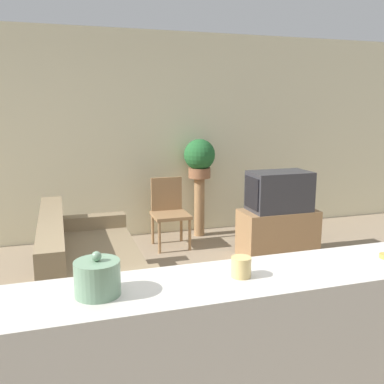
{
  "coord_description": "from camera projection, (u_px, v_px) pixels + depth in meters",
  "views": [
    {
      "loc": [
        -0.79,
        -2.22,
        1.72
      ],
      "look_at": [
        0.53,
        1.98,
        0.85
      ],
      "focal_mm": 40.0,
      "sensor_mm": 36.0,
      "label": 1
    }
  ],
  "objects": [
    {
      "name": "candle_jar",
      "position": [
        241.0,
        267.0,
        1.9
      ],
      "size": [
        0.09,
        0.09,
        0.09
      ],
      "color": "tan",
      "rests_on": "foreground_counter"
    },
    {
      "name": "foreground_counter",
      "position": [
        248.0,
        373.0,
        2.02
      ],
      "size": [
        2.38,
        0.44,
        0.98
      ],
      "color": "beige",
      "rests_on": "ground_plane"
    },
    {
      "name": "plant_stand",
      "position": [
        199.0,
        207.0,
        5.8
      ],
      "size": [
        0.14,
        0.14,
        0.8
      ],
      "color": "#9E754C",
      "rests_on": "ground_plane"
    },
    {
      "name": "television",
      "position": [
        279.0,
        191.0,
        4.92
      ],
      "size": [
        0.7,
        0.43,
        0.46
      ],
      "color": "#333338",
      "rests_on": "tv_stand"
    },
    {
      "name": "decorative_bowl",
      "position": [
        97.0,
        278.0,
        1.71
      ],
      "size": [
        0.19,
        0.19,
        0.18
      ],
      "color": "gray",
      "rests_on": "foreground_counter"
    },
    {
      "name": "couch",
      "position": [
        88.0,
        272.0,
        3.8
      ],
      "size": [
        0.85,
        1.85,
        0.8
      ],
      "color": "#847051",
      "rests_on": "ground_plane"
    },
    {
      "name": "wooden_chair",
      "position": [
        169.0,
        209.0,
        5.36
      ],
      "size": [
        0.44,
        0.44,
        0.85
      ],
      "color": "#9E754C",
      "rests_on": "ground_plane"
    },
    {
      "name": "wall_back",
      "position": [
        121.0,
        136.0,
        5.6
      ],
      "size": [
        9.0,
        0.06,
        2.7
      ],
      "color": "beige",
      "rests_on": "ground_plane"
    },
    {
      "name": "potted_plant",
      "position": [
        199.0,
        157.0,
        5.66
      ],
      "size": [
        0.42,
        0.42,
        0.52
      ],
      "color": "#8E5B3D",
      "rests_on": "plant_stand"
    },
    {
      "name": "tv_stand",
      "position": [
        278.0,
        233.0,
        5.02
      ],
      "size": [
        0.89,
        0.45,
        0.55
      ],
      "color": "#9E754C",
      "rests_on": "ground_plane"
    }
  ]
}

